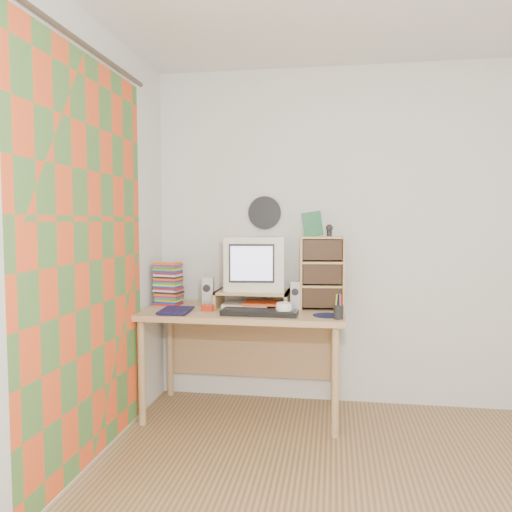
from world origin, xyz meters
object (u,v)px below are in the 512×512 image
(cd_rack, at_px, (322,273))
(diary, at_px, (162,308))
(mug, at_px, (284,309))
(crt_monitor, at_px, (255,263))
(keyboard, at_px, (260,312))
(desk, at_px, (245,326))
(dvd_stack, at_px, (168,287))

(cd_rack, xyz_separation_m, diary, (-1.07, -0.29, -0.23))
(cd_rack, xyz_separation_m, mug, (-0.23, -0.30, -0.21))
(cd_rack, distance_m, mug, 0.44)
(crt_monitor, height_order, keyboard, crt_monitor)
(crt_monitor, distance_m, cd_rack, 0.49)
(mug, xyz_separation_m, diary, (-0.84, 0.01, -0.02))
(keyboard, height_order, cd_rack, cd_rack)
(crt_monitor, xyz_separation_m, cd_rack, (0.48, -0.05, -0.06))
(desk, height_order, diary, diary)
(desk, relative_size, cd_rack, 2.74)
(keyboard, height_order, diary, diary)
(mug, height_order, diary, mug)
(diary, bearing_deg, dvd_stack, 97.19)
(cd_rack, height_order, diary, cd_rack)
(keyboard, bearing_deg, mug, -1.82)
(diary, bearing_deg, cd_rack, 12.10)
(keyboard, distance_m, mug, 0.16)
(desk, xyz_separation_m, keyboard, (0.14, -0.26, 0.15))
(crt_monitor, bearing_deg, keyboard, -82.22)
(crt_monitor, height_order, diary, crt_monitor)
(desk, distance_m, cd_rack, 0.67)
(desk, xyz_separation_m, mug, (0.31, -0.27, 0.18))
(cd_rack, bearing_deg, crt_monitor, 168.87)
(desk, height_order, dvd_stack, dvd_stack)
(cd_rack, bearing_deg, keyboard, -148.55)
(cd_rack, bearing_deg, desk, 178.72)
(desk, distance_m, diary, 0.61)
(desk, xyz_separation_m, cd_rack, (0.54, 0.04, 0.39))
(cd_rack, height_order, mug, cd_rack)
(crt_monitor, bearing_deg, diary, -156.28)
(dvd_stack, height_order, cd_rack, cd_rack)
(desk, bearing_deg, mug, -41.03)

